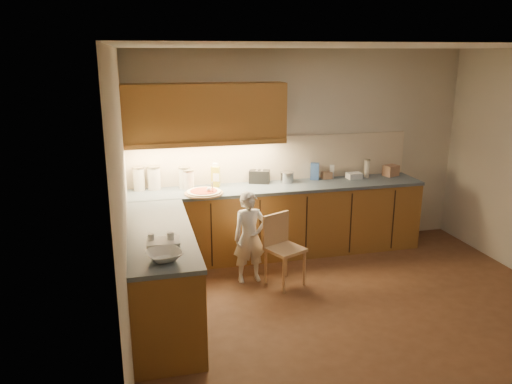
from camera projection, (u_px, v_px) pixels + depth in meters
room at (371, 150)px, 4.62m from camera, size 4.54×4.50×2.62m
l_counter at (245, 235)px, 5.90m from camera, size 3.77×2.62×0.92m
backsplash at (273, 159)px, 6.52m from camera, size 3.75×0.02×0.58m
upper_cabinets at (205, 113)px, 5.99m from camera, size 1.95×0.36×0.73m
pizza_on_board at (204, 192)px, 5.95m from camera, size 0.46×0.46×0.19m
child at (250, 237)px, 5.65m from camera, size 0.40×0.28×1.06m
wooden_chair at (282, 244)px, 5.62m from camera, size 0.48×0.48×0.81m
mixing_bowl at (164, 256)px, 4.06m from camera, size 0.35×0.35×0.07m
canister_a at (139, 178)px, 6.07m from camera, size 0.15×0.15×0.30m
canister_b at (154, 178)px, 6.12m from camera, size 0.17×0.17×0.29m
canister_c at (184, 177)px, 6.17m from camera, size 0.15×0.15×0.27m
canister_d at (188, 179)px, 6.15m from camera, size 0.15×0.15×0.24m
oil_jug at (216, 176)px, 6.24m from camera, size 0.12×0.11×0.30m
toaster at (259, 177)px, 6.44m from camera, size 0.29×0.23×0.17m
steel_pot at (287, 177)px, 6.46m from camera, size 0.18×0.18×0.14m
blue_box at (315, 171)px, 6.60m from camera, size 0.13×0.12×0.22m
card_box_a at (327, 175)px, 6.66m from camera, size 0.13×0.09×0.09m
white_bottle at (332, 172)px, 6.68m from camera, size 0.08×0.08×0.18m
flat_pack at (354, 176)px, 6.68m from camera, size 0.20×0.15×0.08m
tall_jar at (367, 168)px, 6.73m from camera, size 0.08×0.08×0.24m
card_box_b at (391, 171)px, 6.81m from camera, size 0.23×0.20×0.15m
dough_cloth at (163, 241)px, 4.44m from camera, size 0.29×0.23×0.02m
spice_jar_a at (151, 238)px, 4.44m from camera, size 0.07×0.07×0.07m
spice_jar_b at (171, 237)px, 4.46m from camera, size 0.08×0.08×0.08m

